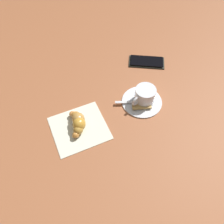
% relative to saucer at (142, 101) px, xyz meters
% --- Properties ---
extents(ground_plane, '(1.80, 1.80, 0.00)m').
position_rel_saucer_xyz_m(ground_plane, '(-0.13, -0.03, -0.00)').
color(ground_plane, '#9A5836').
extents(saucer, '(0.14, 0.14, 0.01)m').
position_rel_saucer_xyz_m(saucer, '(0.00, 0.00, 0.00)').
color(saucer, silver).
rests_on(saucer, ground).
extents(espresso_cup, '(0.09, 0.07, 0.05)m').
position_rel_saucer_xyz_m(espresso_cup, '(0.01, -0.00, 0.03)').
color(espresso_cup, silver).
rests_on(espresso_cup, saucer).
extents(teaspoon, '(0.13, 0.06, 0.01)m').
position_rel_saucer_xyz_m(teaspoon, '(-0.01, -0.01, 0.01)').
color(teaspoon, silver).
rests_on(teaspoon, saucer).
extents(sugar_packet, '(0.07, 0.03, 0.01)m').
position_rel_saucer_xyz_m(sugar_packet, '(-0.01, -0.02, 0.01)').
color(sugar_packet, tan).
rests_on(sugar_packet, saucer).
extents(napkin, '(0.18, 0.17, 0.00)m').
position_rel_saucer_xyz_m(napkin, '(-0.23, -0.03, -0.00)').
color(napkin, silver).
rests_on(napkin, ground).
extents(croissant, '(0.06, 0.11, 0.04)m').
position_rel_saucer_xyz_m(croissant, '(-0.23, -0.02, 0.02)').
color(croissant, '#D1873A').
rests_on(croissant, napkin).
extents(cell_phone, '(0.15, 0.12, 0.01)m').
position_rel_saucer_xyz_m(cell_phone, '(0.10, 0.17, 0.00)').
color(cell_phone, black).
rests_on(cell_phone, ground).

